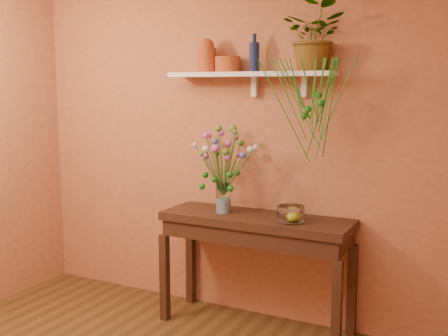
% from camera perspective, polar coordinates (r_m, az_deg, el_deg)
% --- Properties ---
extents(room, '(4.04, 4.04, 2.70)m').
position_cam_1_polar(room, '(2.68, -15.33, -2.26)').
color(room, '#543A1B').
rests_on(room, ground).
extents(sideboard, '(1.44, 0.46, 0.87)m').
position_cam_1_polar(sideboard, '(4.17, 3.30, -6.64)').
color(sideboard, '#3A1E15').
rests_on(sideboard, ground).
extents(wall_shelf, '(1.30, 0.24, 0.19)m').
position_cam_1_polar(wall_shelf, '(4.18, 2.81, 9.58)').
color(wall_shelf, white).
rests_on(wall_shelf, room).
extents(terracotta_jug, '(0.20, 0.20, 0.26)m').
position_cam_1_polar(terracotta_jug, '(4.33, -1.84, 11.47)').
color(terracotta_jug, '#B64722').
rests_on(terracotta_jug, wall_shelf).
extents(terracotta_pot, '(0.21, 0.21, 0.12)m').
position_cam_1_polar(terracotta_pot, '(4.28, 0.37, 10.65)').
color(terracotta_pot, '#B64722').
rests_on(terracotta_pot, wall_shelf).
extents(blue_bottle, '(0.08, 0.08, 0.28)m').
position_cam_1_polar(blue_bottle, '(4.19, 3.15, 11.44)').
color(blue_bottle, '#141F46').
rests_on(blue_bottle, wall_shelf).
extents(spider_plant, '(0.44, 0.38, 0.48)m').
position_cam_1_polar(spider_plant, '(4.03, 9.45, 13.28)').
color(spider_plant, '#156D14').
rests_on(spider_plant, wall_shelf).
extents(plant_fronds, '(0.70, 0.32, 0.72)m').
position_cam_1_polar(plant_fronds, '(3.87, 9.09, 6.79)').
color(plant_fronds, '#156D14').
rests_on(plant_fronds, wall_shelf).
extents(glass_vase, '(0.11, 0.11, 0.23)m').
position_cam_1_polar(glass_vase, '(4.21, -0.08, -3.32)').
color(glass_vase, white).
rests_on(glass_vase, sideboard).
extents(bouquet, '(0.56, 0.49, 0.55)m').
position_cam_1_polar(bouquet, '(4.15, -0.13, 1.47)').
color(bouquet, '#386B28').
rests_on(bouquet, glass_vase).
extents(glass_bowl, '(0.19, 0.19, 0.12)m').
position_cam_1_polar(glass_bowl, '(3.96, 6.90, -4.80)').
color(glass_bowl, white).
rests_on(glass_bowl, sideboard).
extents(lemon, '(0.07, 0.07, 0.07)m').
position_cam_1_polar(lemon, '(3.97, 7.12, -4.95)').
color(lemon, '#F9F724').
rests_on(lemon, glass_bowl).
extents(carton, '(0.07, 0.05, 0.12)m').
position_cam_1_polar(carton, '(4.22, 0.25, -3.84)').
color(carton, teal).
rests_on(carton, sideboard).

